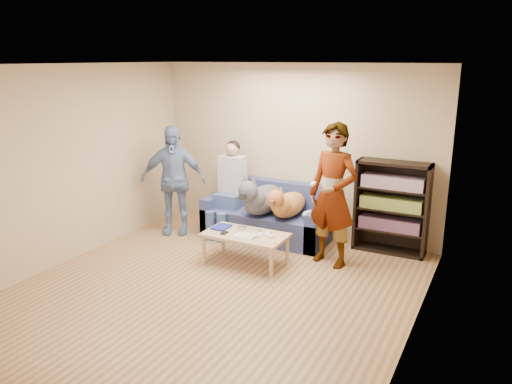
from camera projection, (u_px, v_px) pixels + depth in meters
The scene contains 27 objects.
ground at pixel (209, 294), 5.82m from camera, with size 5.00×5.00×0.00m, color #90633D.
ceiling at pixel (203, 65), 5.14m from camera, with size 5.00×5.00×0.00m, color white.
wall_back at pixel (295, 150), 7.62m from camera, with size 4.50×4.50×0.00m, color tan.
wall_front at pixel (2, 270), 3.33m from camera, with size 4.50×4.50×0.00m, color tan.
wall_left at pixel (60, 167), 6.47m from camera, with size 5.00×5.00×0.00m, color tan.
wall_right at pixel (417, 215), 4.48m from camera, with size 5.00×5.00×0.00m, color tan.
blanket at pixel (316, 215), 7.11m from camera, with size 0.39×0.33×0.13m, color #B5B4BA.
person_standing_right at pixel (333, 195), 6.46m from camera, with size 0.69×0.45×1.89m, color gray.
person_standing_left at pixel (173, 180), 7.67m from camera, with size 0.99×0.41×1.69m, color #798AC1.
held_controller at pixel (313, 184), 6.33m from camera, with size 0.04×0.13×0.03m, color silver.
notebook_blue at pixel (221, 227), 6.81m from camera, with size 0.20×0.26×0.03m, color navy.
papers at pixel (245, 236), 6.48m from camera, with size 0.26×0.20×0.01m, color white.
magazine at pixel (248, 235), 6.48m from camera, with size 0.22×0.17×0.01m, color beige.
camera_silver at pixel (242, 228), 6.74m from camera, with size 0.11×0.06×0.05m, color silver.
controller_a at pixel (268, 234), 6.55m from camera, with size 0.04×0.13×0.03m, color silver.
controller_b at pixel (271, 236), 6.44m from camera, with size 0.09×0.06×0.03m, color white.
headphone_cup_a at pixel (258, 236), 6.48m from camera, with size 0.07×0.07×0.02m, color white.
headphone_cup_b at pixel (261, 234), 6.55m from camera, with size 0.07×0.07×0.02m, color white.
pen_orange at pixel (238, 237), 6.46m from camera, with size 0.01×0.01×0.14m, color orange.
pen_black at pixel (260, 231), 6.69m from camera, with size 0.01×0.01×0.14m, color black.
wallet at pixel (224, 233), 6.59m from camera, with size 0.07×0.12×0.01m, color black.
sofa at pixel (268, 219), 7.65m from camera, with size 1.90×0.85×0.82m.
person_seated at pixel (229, 185), 7.68m from camera, with size 0.40×0.73×1.47m.
dog_gray at pixel (261, 198), 7.34m from camera, with size 0.46×1.27×0.67m.
dog_tan at pixel (286, 204), 7.20m from camera, with size 0.39×1.15×0.56m.
coffee_table at pixel (245, 237), 6.60m from camera, with size 1.10×0.60×0.42m.
bookshelf at pixel (392, 205), 6.95m from camera, with size 1.00×0.34×1.30m.
Camera 1 is at (2.92, -4.46, 2.67)m, focal length 35.00 mm.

